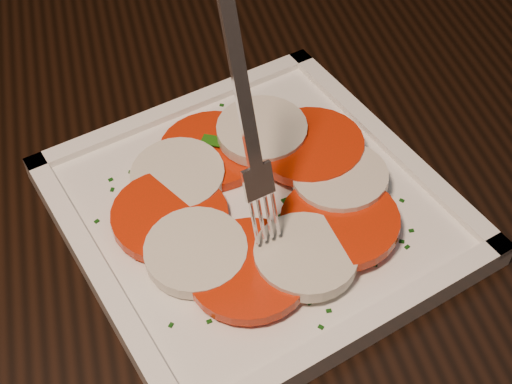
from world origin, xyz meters
The scene contains 4 objects.
table centered at (0.04, 0.26, 0.65)m, with size 1.21×0.81×0.75m.
plate centered at (-0.02, 0.21, 0.76)m, with size 0.26×0.26×0.01m, color white.
caprese_salad centered at (-0.02, 0.21, 0.77)m, with size 0.22×0.23×0.02m.
fork centered at (-0.03, 0.20, 0.87)m, with size 0.02×0.06×0.18m, color white, non-canonical shape.
Camera 1 is at (-0.11, -0.11, 1.16)m, focal length 50.00 mm.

